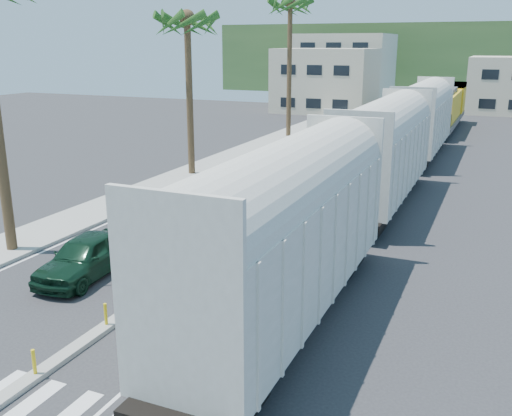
# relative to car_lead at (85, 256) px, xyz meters

# --- Properties ---
(ground) EXTENTS (140.00, 140.00, 0.00)m
(ground) POSITION_rel_car_lead_xyz_m (3.31, -5.11, -0.81)
(ground) COLOR #28282B
(ground) RESTS_ON ground
(sidewalk) EXTENTS (3.00, 90.00, 0.15)m
(sidewalk) POSITION_rel_car_lead_xyz_m (-5.19, 19.89, -0.74)
(sidewalk) COLOR gray
(sidewalk) RESTS_ON ground
(rails) EXTENTS (1.56, 100.00, 0.06)m
(rails) POSITION_rel_car_lead_xyz_m (8.31, 22.89, -0.78)
(rails) COLOR black
(rails) RESTS_ON ground
(median) EXTENTS (0.45, 60.00, 0.85)m
(median) POSITION_rel_car_lead_xyz_m (3.31, 14.85, -0.73)
(median) COLOR gray
(median) RESTS_ON ground
(crosswalk) EXTENTS (14.00, 2.20, 0.01)m
(crosswalk) POSITION_rel_car_lead_xyz_m (3.31, -7.11, -0.81)
(crosswalk) COLOR silver
(crosswalk) RESTS_ON ground
(lane_markings) EXTENTS (9.42, 90.00, 0.01)m
(lane_markings) POSITION_rel_car_lead_xyz_m (1.16, 19.89, -0.81)
(lane_markings) COLOR silver
(lane_markings) RESTS_ON ground
(freight_train) EXTENTS (3.00, 60.94, 5.85)m
(freight_train) POSITION_rel_car_lead_xyz_m (8.31, 20.13, 2.09)
(freight_train) COLOR #BBB8AB
(freight_train) RESTS_ON ground
(palm_trees) EXTENTS (3.50, 37.20, 13.75)m
(palm_trees) POSITION_rel_car_lead_xyz_m (-4.79, 17.59, 9.99)
(palm_trees) COLOR brown
(palm_trees) RESTS_ON ground
(buildings) EXTENTS (38.00, 27.00, 10.00)m
(buildings) POSITION_rel_car_lead_xyz_m (-3.10, 66.54, 3.55)
(buildings) COLOR beige
(buildings) RESTS_ON ground
(hillside) EXTENTS (80.00, 20.00, 12.00)m
(hillside) POSITION_rel_car_lead_xyz_m (3.31, 94.89, 5.19)
(hillside) COLOR #385628
(hillside) RESTS_ON ground
(car_lead) EXTENTS (2.69, 5.09, 1.63)m
(car_lead) POSITION_rel_car_lead_xyz_m (0.00, 0.00, 0.00)
(car_lead) COLOR black
(car_lead) RESTS_ON ground
(car_second) EXTENTS (1.57, 4.08, 1.33)m
(car_second) POSITION_rel_car_lead_xyz_m (0.04, 4.59, -0.15)
(car_second) COLOR black
(car_second) RESTS_ON ground
(car_third) EXTENTS (2.35, 4.81, 1.34)m
(car_third) POSITION_rel_car_lead_xyz_m (0.51, 10.45, -0.14)
(car_third) COLOR black
(car_third) RESTS_ON ground
(car_rear) EXTENTS (2.82, 5.05, 1.32)m
(car_rear) POSITION_rel_car_lead_xyz_m (-0.30, 17.20, -0.15)
(car_rear) COLOR #A0A3A5
(car_rear) RESTS_ON ground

